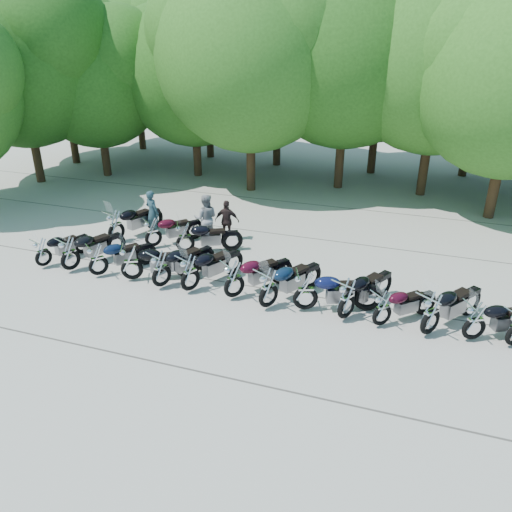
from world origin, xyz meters
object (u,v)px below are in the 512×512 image
(motorcycle_7, at_px, (269,287))
(motorcycle_10, at_px, (383,308))
(motorcycle_5, at_px, (190,272))
(rider_1, at_px, (206,218))
(motorcycle_11, at_px, (431,313))
(motorcycle_1, at_px, (69,252))
(motorcycle_16, at_px, (185,237))
(motorcycle_6, at_px, (234,278))
(motorcycle_12, at_px, (475,320))
(motorcycle_2, at_px, (98,259))
(motorcycle_9, at_px, (347,298))
(motorcycle_3, at_px, (131,262))
(motorcycle_14, at_px, (116,225))
(motorcycle_0, at_px, (42,251))
(motorcycle_4, at_px, (161,268))
(motorcycle_15, at_px, (153,232))
(rider_0, at_px, (152,213))
(rider_2, at_px, (227,221))
(motorcycle_8, at_px, (306,290))

(motorcycle_7, xyz_separation_m, motorcycle_10, (3.25, 0.07, -0.11))
(motorcycle_5, xyz_separation_m, rider_1, (-1.16, 3.86, 0.24))
(motorcycle_11, bearing_deg, motorcycle_1, 34.64)
(motorcycle_1, height_order, motorcycle_16, motorcycle_1)
(motorcycle_5, height_order, motorcycle_7, motorcycle_7)
(motorcycle_6, distance_m, motorcycle_12, 6.77)
(motorcycle_2, xyz_separation_m, motorcycle_9, (8.20, -0.05, 0.07))
(motorcycle_3, height_order, motorcycle_14, motorcycle_14)
(motorcycle_0, distance_m, motorcycle_7, 8.15)
(motorcycle_4, xyz_separation_m, motorcycle_7, (3.59, -0.14, 0.02))
(motorcycle_14, bearing_deg, motorcycle_4, 162.54)
(motorcycle_11, height_order, motorcycle_15, motorcycle_11)
(motorcycle_5, relative_size, rider_0, 1.38)
(motorcycle_1, relative_size, motorcycle_5, 0.99)
(rider_1, xyz_separation_m, rider_2, (0.72, 0.36, -0.14))
(motorcycle_4, distance_m, motorcycle_10, 6.84)
(motorcycle_7, relative_size, rider_0, 1.42)
(motorcycle_8, height_order, rider_1, rider_1)
(motorcycle_12, distance_m, rider_2, 9.66)
(motorcycle_3, height_order, motorcycle_6, motorcycle_6)
(rider_1, distance_m, rider_2, 0.82)
(motorcycle_1, distance_m, rider_1, 5.07)
(motorcycle_10, xyz_separation_m, rider_1, (-7.03, 3.98, 0.33))
(motorcycle_5, bearing_deg, motorcycle_11, -154.48)
(motorcycle_2, xyz_separation_m, motorcycle_4, (2.36, -0.03, 0.05))
(motorcycle_11, bearing_deg, motorcycle_5, 34.24)
(motorcycle_4, height_order, motorcycle_11, motorcycle_11)
(motorcycle_10, bearing_deg, motorcycle_4, 45.32)
(motorcycle_0, xyz_separation_m, motorcycle_14, (1.16, 2.69, 0.12))
(motorcycle_2, distance_m, motorcycle_4, 2.36)
(motorcycle_15, xyz_separation_m, rider_1, (1.62, 1.20, 0.29))
(motorcycle_15, distance_m, rider_1, 2.04)
(motorcycle_12, relative_size, rider_0, 1.28)
(motorcycle_11, height_order, motorcycle_16, motorcycle_11)
(motorcycle_0, bearing_deg, motorcycle_12, -159.87)
(motorcycle_2, distance_m, motorcycle_6, 4.78)
(motorcycle_2, relative_size, rider_0, 1.29)
(motorcycle_5, distance_m, motorcycle_7, 2.62)
(motorcycle_8, distance_m, motorcycle_12, 4.55)
(motorcycle_3, height_order, motorcycle_7, motorcycle_7)
(motorcycle_2, xyz_separation_m, motorcycle_7, (5.94, -0.17, 0.07))
(motorcycle_1, relative_size, motorcycle_16, 1.04)
(motorcycle_15, relative_size, rider_2, 1.44)
(motorcycle_3, xyz_separation_m, rider_1, (0.95, 3.80, 0.25))
(motorcycle_3, distance_m, motorcycle_6, 3.56)
(motorcycle_14, xyz_separation_m, rider_1, (3.22, 1.20, 0.22))
(motorcycle_14, distance_m, motorcycle_15, 1.60)
(motorcycle_0, bearing_deg, motorcycle_2, -159.52)
(motorcycle_0, relative_size, motorcycle_11, 0.83)
(motorcycle_7, height_order, motorcycle_15, motorcycle_7)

